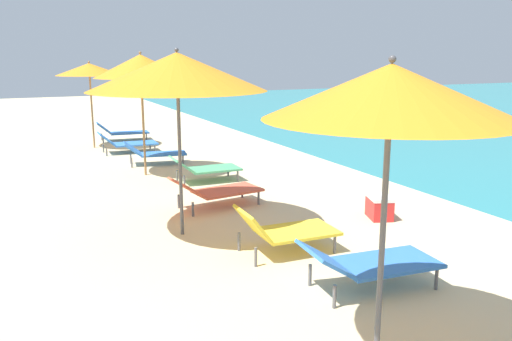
{
  "coord_description": "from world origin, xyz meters",
  "views": [
    {
      "loc": [
        -2.54,
        5.15,
        2.59
      ],
      "look_at": [
        0.47,
        11.63,
        1.01
      ],
      "focal_mm": 36.77,
      "sensor_mm": 36.0,
      "label": 1
    }
  ],
  "objects_px": {
    "umbrella_fifth": "(141,66)",
    "umbrella_farthest": "(89,69)",
    "umbrella_third": "(391,92)",
    "lounger_fourth_inland": "(284,230)",
    "lounger_third_shoreside": "(369,262)",
    "umbrella_fourth": "(177,72)",
    "lounger_fifth_shoreside": "(154,153)",
    "cooler_box": "(379,207)",
    "lounger_farthest_inland": "(127,142)",
    "lounger_fifth_inland": "(205,168)",
    "lounger_fourth_shoreside": "(216,190)",
    "lounger_farthest_shoreside": "(122,131)"
  },
  "relations": [
    {
      "from": "umbrella_farthest",
      "to": "lounger_farthest_inland",
      "type": "bearing_deg",
      "value": -59.77
    },
    {
      "from": "umbrella_third",
      "to": "cooler_box",
      "type": "relative_size",
      "value": 4.48
    },
    {
      "from": "cooler_box",
      "to": "lounger_fifth_inland",
      "type": "bearing_deg",
      "value": 115.96
    },
    {
      "from": "lounger_farthest_inland",
      "to": "lounger_fifth_inland",
      "type": "bearing_deg",
      "value": -77.72
    },
    {
      "from": "lounger_farthest_inland",
      "to": "lounger_fourth_inland",
      "type": "bearing_deg",
      "value": -86.06
    },
    {
      "from": "lounger_fourth_inland",
      "to": "lounger_fifth_inland",
      "type": "relative_size",
      "value": 0.94
    },
    {
      "from": "lounger_fifth_shoreside",
      "to": "lounger_fifth_inland",
      "type": "bearing_deg",
      "value": -67.49
    },
    {
      "from": "umbrella_third",
      "to": "lounger_farthest_inland",
      "type": "bearing_deg",
      "value": 89.62
    },
    {
      "from": "lounger_fourth_inland",
      "to": "cooler_box",
      "type": "height_order",
      "value": "lounger_fourth_inland"
    },
    {
      "from": "lounger_fifth_inland",
      "to": "lounger_farthest_inland",
      "type": "xyz_separation_m",
      "value": [
        -0.8,
        4.01,
        -0.02
      ]
    },
    {
      "from": "umbrella_fourth",
      "to": "umbrella_fifth",
      "type": "xyz_separation_m",
      "value": [
        0.42,
        4.09,
        -0.01
      ]
    },
    {
      "from": "lounger_fourth_shoreside",
      "to": "lounger_fifth_shoreside",
      "type": "relative_size",
      "value": 1.06
    },
    {
      "from": "umbrella_fifth",
      "to": "lounger_fifth_shoreside",
      "type": "relative_size",
      "value": 1.73
    },
    {
      "from": "umbrella_third",
      "to": "umbrella_fourth",
      "type": "relative_size",
      "value": 0.96
    },
    {
      "from": "lounger_fifth_inland",
      "to": "lounger_farthest_shoreside",
      "type": "height_order",
      "value": "lounger_farthest_shoreside"
    },
    {
      "from": "lounger_fourth_inland",
      "to": "umbrella_fourth",
      "type": "bearing_deg",
      "value": 130.66
    },
    {
      "from": "umbrella_fifth",
      "to": "lounger_fifth_inland",
      "type": "bearing_deg",
      "value": -49.56
    },
    {
      "from": "lounger_third_shoreside",
      "to": "umbrella_farthest",
      "type": "bearing_deg",
      "value": 102.44
    },
    {
      "from": "umbrella_fourth",
      "to": "lounger_farthest_inland",
      "type": "bearing_deg",
      "value": 85.08
    },
    {
      "from": "lounger_fourth_inland",
      "to": "lounger_farthest_inland",
      "type": "height_order",
      "value": "lounger_fourth_inland"
    },
    {
      "from": "lounger_farthest_inland",
      "to": "lounger_third_shoreside",
      "type": "bearing_deg",
      "value": -84.42
    },
    {
      "from": "umbrella_fifth",
      "to": "lounger_third_shoreside",
      "type": "bearing_deg",
      "value": -82.07
    },
    {
      "from": "umbrella_fourth",
      "to": "umbrella_farthest",
      "type": "xyz_separation_m",
      "value": [
        -0.09,
        8.15,
        -0.17
      ]
    },
    {
      "from": "lounger_fourth_inland",
      "to": "umbrella_farthest",
      "type": "relative_size",
      "value": 0.55
    },
    {
      "from": "umbrella_farthest",
      "to": "umbrella_fifth",
      "type": "bearing_deg",
      "value": -82.81
    },
    {
      "from": "lounger_third_shoreside",
      "to": "umbrella_fourth",
      "type": "height_order",
      "value": "umbrella_fourth"
    },
    {
      "from": "lounger_fourth_shoreside",
      "to": "lounger_fourth_inland",
      "type": "xyz_separation_m",
      "value": [
        0.06,
        -2.4,
        0.02
      ]
    },
    {
      "from": "umbrella_farthest",
      "to": "lounger_farthest_shoreside",
      "type": "distance_m",
      "value": 2.32
    },
    {
      "from": "umbrella_third",
      "to": "lounger_fourth_inland",
      "type": "height_order",
      "value": "umbrella_third"
    },
    {
      "from": "umbrella_fourth",
      "to": "umbrella_fifth",
      "type": "relative_size",
      "value": 1.01
    },
    {
      "from": "umbrella_fifth",
      "to": "lounger_farthest_shoreside",
      "type": "xyz_separation_m",
      "value": [
        0.45,
        4.97,
        -2.07
      ]
    },
    {
      "from": "umbrella_fourth",
      "to": "lounger_fourth_shoreside",
      "type": "distance_m",
      "value": 2.53
    },
    {
      "from": "lounger_fifth_shoreside",
      "to": "cooler_box",
      "type": "height_order",
      "value": "lounger_fifth_shoreside"
    },
    {
      "from": "lounger_fourth_inland",
      "to": "umbrella_fifth",
      "type": "distance_m",
      "value": 5.77
    },
    {
      "from": "lounger_farthest_shoreside",
      "to": "lounger_third_shoreside",
      "type": "bearing_deg",
      "value": -83.04
    },
    {
      "from": "lounger_fifth_inland",
      "to": "cooler_box",
      "type": "relative_size",
      "value": 2.45
    },
    {
      "from": "umbrella_fifth",
      "to": "umbrella_farthest",
      "type": "height_order",
      "value": "umbrella_fifth"
    },
    {
      "from": "lounger_fifth_shoreside",
      "to": "lounger_fifth_inland",
      "type": "distance_m",
      "value": 2.24
    },
    {
      "from": "umbrella_fourth",
      "to": "lounger_fourth_shoreside",
      "type": "height_order",
      "value": "umbrella_fourth"
    },
    {
      "from": "lounger_farthest_inland",
      "to": "cooler_box",
      "type": "bearing_deg",
      "value": -70.5
    },
    {
      "from": "umbrella_fifth",
      "to": "umbrella_farthest",
      "type": "bearing_deg",
      "value": 97.19
    },
    {
      "from": "lounger_third_shoreside",
      "to": "lounger_fifth_inland",
      "type": "xyz_separation_m",
      "value": [
        0.04,
        5.6,
        -0.02
      ]
    },
    {
      "from": "umbrella_third",
      "to": "cooler_box",
      "type": "distance_m",
      "value": 4.7
    },
    {
      "from": "lounger_third_shoreside",
      "to": "cooler_box",
      "type": "height_order",
      "value": "lounger_third_shoreside"
    },
    {
      "from": "lounger_fourth_inland",
      "to": "lounger_farthest_shoreside",
      "type": "height_order",
      "value": "lounger_fourth_inland"
    },
    {
      "from": "lounger_fourth_shoreside",
      "to": "lounger_fifth_inland",
      "type": "bearing_deg",
      "value": 68.53
    },
    {
      "from": "umbrella_fifth",
      "to": "lounger_fifth_shoreside",
      "type": "height_order",
      "value": "umbrella_fifth"
    },
    {
      "from": "lounger_fourth_inland",
      "to": "lounger_fifth_inland",
      "type": "xyz_separation_m",
      "value": [
        0.38,
        4.23,
        -0.03
      ]
    },
    {
      "from": "lounger_fifth_inland",
      "to": "umbrella_farthest",
      "type": "distance_m",
      "value": 5.72
    },
    {
      "from": "lounger_fourth_shoreside",
      "to": "lounger_farthest_shoreside",
      "type": "distance_m",
      "value": 7.95
    }
  ]
}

